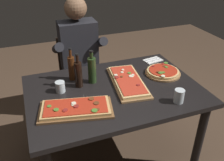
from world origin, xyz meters
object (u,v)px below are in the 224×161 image
Objects in this scene: pizza_rectangular_front at (76,108)px; pizza_round_far at (163,72)px; tumbler_far_side at (179,96)px; seated_diner at (80,55)px; oil_bottle_amber at (92,70)px; vinegar_bottle_green at (78,74)px; pizza_rectangular_left at (128,81)px; diner_chair at (79,72)px; wine_bottle_dark at (72,68)px; tumbler_near_camera at (60,87)px; dining_table at (114,98)px.

pizza_rectangular_front is 0.90m from pizza_round_far.
seated_diner is at bearing 114.42° from tumbler_far_side.
pizza_rectangular_front is at bearing -122.77° from oil_bottle_amber.
vinegar_bottle_green is (-0.12, -0.03, -0.00)m from oil_bottle_amber.
oil_bottle_amber is (-0.27, 0.13, 0.10)m from pizza_rectangular_left.
vinegar_bottle_green reaches higher than pizza_rectangular_front.
tumbler_far_side is at bearing -105.50° from pizza_round_far.
vinegar_bottle_green is (0.10, 0.32, 0.10)m from pizza_rectangular_front.
pizza_rectangular_front is 1.10m from diner_chair.
wine_bottle_dark is 2.75× the size of tumbler_far_side.
pizza_rectangular_left is 0.89m from diner_chair.
pizza_round_far is at bearing -47.18° from seated_diner.
tumbler_near_camera is (-0.06, 0.29, 0.02)m from pizza_rectangular_front.
pizza_rectangular_left is at bearing -28.90° from wine_bottle_dark.
tumbler_near_camera is at bearing -168.46° from oil_bottle_amber.
oil_bottle_amber reaches higher than pizza_rectangular_front.
oil_bottle_amber is at bearing 57.23° from pizza_rectangular_front.
oil_bottle_amber is 0.58m from seated_diner.
pizza_rectangular_left is 2.04× the size of wine_bottle_dark.
pizza_rectangular_front is 1.94× the size of wine_bottle_dark.
oil_bottle_amber reaches higher than tumbler_near_camera.
vinegar_bottle_green reaches higher than pizza_round_far.
dining_table is 0.45m from wine_bottle_dark.
pizza_rectangular_left is 5.60× the size of tumbler_far_side.
oil_bottle_amber is at bearing 11.54° from tumbler_near_camera.
pizza_rectangular_front is at bearing -155.94° from pizza_rectangular_left.
wine_bottle_dark is 1.00× the size of oil_bottle_amber.
tumbler_far_side is at bearing -41.56° from dining_table.
oil_bottle_amber is at bearing -35.49° from wine_bottle_dark.
diner_chair is at bearing 87.51° from oil_bottle_amber.
dining_table is 4.86× the size of oil_bottle_amber.
vinegar_bottle_green is 0.22× the size of seated_diner.
seated_diner is (0.03, 0.57, -0.12)m from oil_bottle_amber.
tumbler_far_side is 0.08× the size of seated_diner.
vinegar_bottle_green is at bearing 166.31° from pizza_rectangular_left.
pizza_rectangular_front is 0.35m from vinegar_bottle_green.
vinegar_bottle_green reaches higher than pizza_rectangular_left.
pizza_rectangular_front is 0.76m from tumbler_far_side.
tumbler_near_camera is (-0.92, 0.03, 0.02)m from pizza_round_far.
wine_bottle_dark is 0.91m from tumbler_far_side.
dining_table is 0.45m from tumbler_near_camera.
tumbler_near_camera reaches higher than pizza_rectangular_front.
oil_bottle_amber is at bearing 155.13° from pizza_rectangular_left.
pizza_rectangular_front is 5.33× the size of tumbler_far_side.
tumbler_near_camera is (-0.13, -0.16, -0.07)m from wine_bottle_dark.
pizza_rectangular_left is 0.56m from tumbler_near_camera.
seated_diner is at bearing -90.00° from diner_chair.
pizza_rectangular_front is at bearing -163.00° from pizza_round_far.
pizza_rectangular_front is 0.30m from tumbler_near_camera.
pizza_round_far is (0.86, 0.26, -0.00)m from pizza_rectangular_front.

